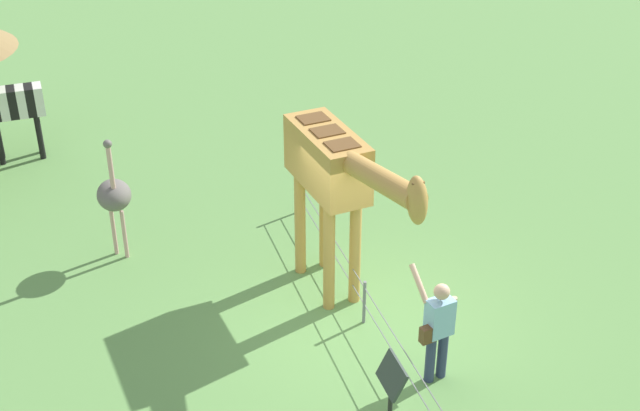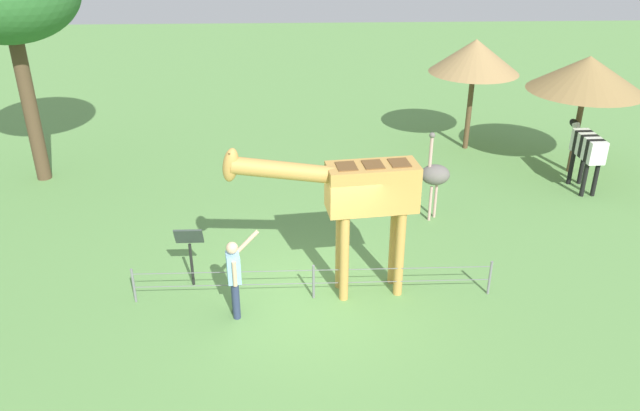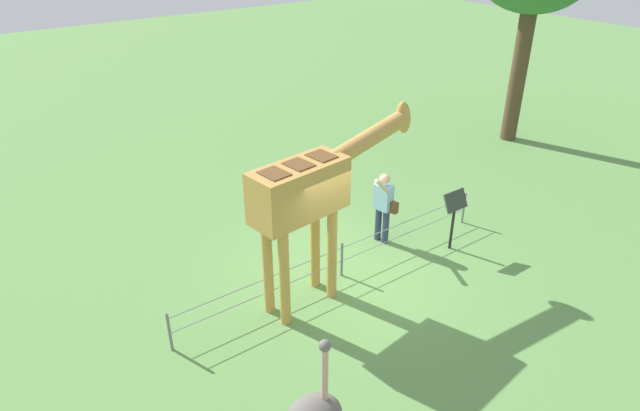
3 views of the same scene
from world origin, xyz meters
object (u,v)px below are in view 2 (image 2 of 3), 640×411
giraffe (357,194)px  ostrich (435,175)px  zebra (587,148)px  shade_hut_near (475,56)px  visitor (234,274)px  info_sign (190,244)px  shade_hut_far (587,74)px

giraffe → ostrich: bearing=-125.2°
ostrich → zebra: bearing=-159.8°
giraffe → shade_hut_near: size_ratio=1.08×
giraffe → zebra: (-6.58, -4.71, -1.00)m
visitor → ostrich: (-4.50, -3.79, 0.27)m
shade_hut_near → info_sign: (7.51, 7.51, -1.95)m
giraffe → visitor: 2.72m
shade_hut_far → visitor: bearing=35.9°
giraffe → info_sign: bearing=-6.6°
giraffe → zebra: 8.15m
shade_hut_near → info_sign: 10.79m
giraffe → info_sign: giraffe is taller
giraffe → zebra: size_ratio=2.02×
zebra → shade_hut_far: (-0.20, -1.17, 1.69)m
visitor → shade_hut_near: shade_hut_near is taller
giraffe → shade_hut_near: 8.98m
shade_hut_near → giraffe: bearing=61.8°
zebra → shade_hut_far: bearing=-99.8°
ostrich → shade_hut_far: 5.62m
ostrich → info_sign: size_ratio=1.70×
giraffe → visitor: bearing=16.7°
giraffe → ostrich: size_ratio=1.63×
shade_hut_near → info_sign: size_ratio=2.58×
visitor → info_sign: visitor is taller
visitor → shade_hut_far: size_ratio=0.51×
info_sign → visitor: bearing=132.3°
ostrich → shade_hut_near: (-2.04, -4.78, 1.72)m
ostrich → shade_hut_far: (-4.59, -2.79, 1.68)m
visitor → shade_hut_near: size_ratio=0.50×
zebra → giraffe: bearing=35.6°
shade_hut_near → shade_hut_far: bearing=141.9°
shade_hut_near → zebra: bearing=126.5°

